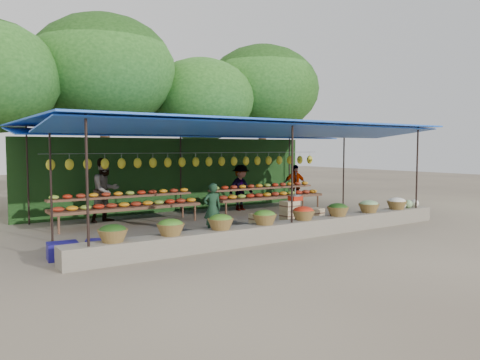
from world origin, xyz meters
TOP-DOWN VIEW (x-y plane):
  - ground at (0.00, 0.00)m, footprint 60.00×60.00m
  - stone_curb at (0.00, -2.75)m, footprint 10.60×0.55m
  - stall_canopy at (-0.00, 0.07)m, footprint 10.80×6.60m
  - produce_baskets at (-0.10, -2.75)m, footprint 8.98×0.58m
  - netting_backdrop at (0.00, 3.15)m, footprint 10.60×0.06m
  - tree_row at (0.50, 6.09)m, footprint 16.51×5.50m
  - fruit_table_left at (-2.49, 1.35)m, footprint 4.21×0.95m
  - fruit_table_right at (2.51, 1.35)m, footprint 4.21×0.95m
  - crate_counter at (0.77, -1.89)m, footprint 2.37×0.36m
  - weighing_scale at (0.98, -1.89)m, footprint 0.33×0.33m
  - vendor_seated at (-1.21, -1.24)m, footprint 0.52×0.39m
  - customer_left at (-2.85, 2.11)m, footprint 1.10×0.98m
  - customer_mid at (1.89, 2.05)m, footprint 1.06×0.66m
  - customer_right at (4.33, 2.02)m, footprint 0.97×0.72m
  - blue_crate_front at (-4.27, -1.62)m, footprint 0.52×0.45m
  - blue_crate_back at (-5.03, -1.94)m, footprint 0.60×0.46m

SIDE VIEW (x-z plane):
  - ground at x=0.00m, z-range 0.00..0.00m
  - blue_crate_front at x=-4.27m, z-range 0.00..0.26m
  - blue_crate_back at x=-5.03m, z-range 0.00..0.34m
  - stone_curb at x=0.00m, z-range 0.00..0.40m
  - crate_counter at x=0.77m, z-range -0.07..0.70m
  - produce_baskets at x=-0.10m, z-range 0.40..0.73m
  - fruit_table_left at x=-2.49m, z-range 0.14..1.07m
  - fruit_table_right at x=2.51m, z-range 0.14..1.07m
  - vendor_seated at x=-1.21m, z-range 0.00..1.29m
  - customer_right at x=4.33m, z-range 0.00..1.53m
  - customer_mid at x=1.89m, z-range 0.00..1.59m
  - weighing_scale at x=0.98m, z-range 0.68..1.03m
  - customer_left at x=-2.85m, z-range 0.00..1.88m
  - netting_backdrop at x=0.00m, z-range 0.00..2.50m
  - stall_canopy at x=0.00m, z-range 1.26..4.08m
  - tree_row at x=0.50m, z-range 1.14..8.26m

